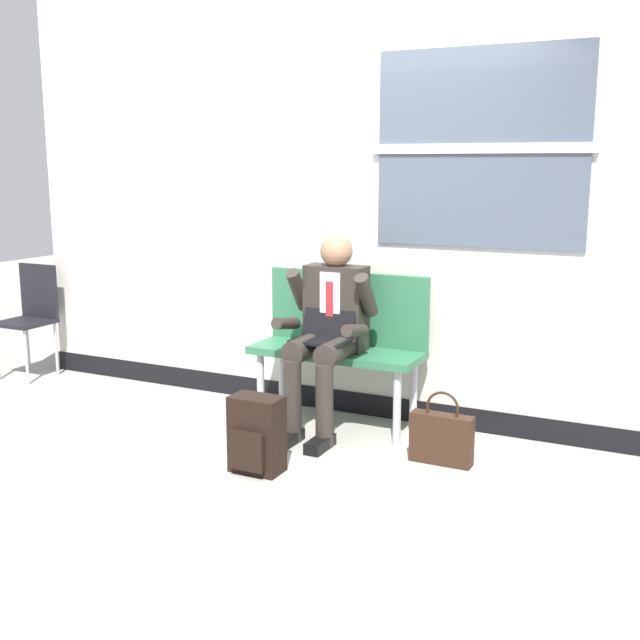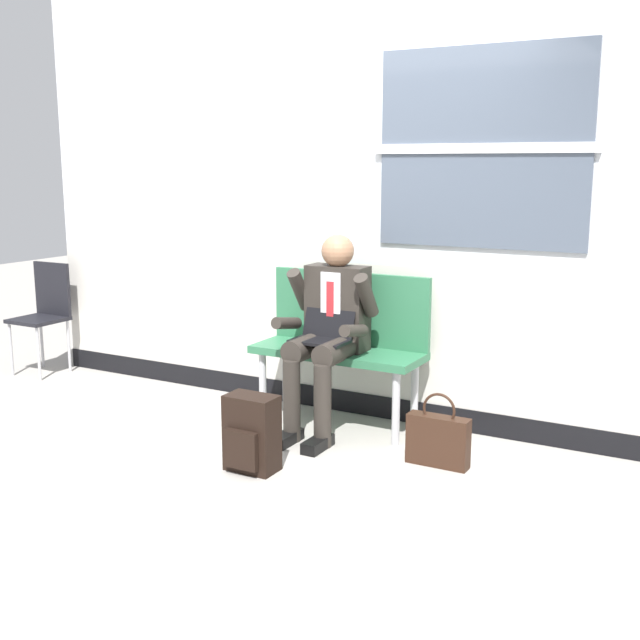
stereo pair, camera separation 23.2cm
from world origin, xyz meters
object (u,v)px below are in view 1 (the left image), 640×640
person_seated (328,328)px  folding_chair (32,310)px  backpack (256,435)px  handbag (442,437)px  bench_with_person (341,336)px

person_seated → folding_chair: 2.77m
backpack → handbag: backpack is taller
person_seated → folding_chair: (-2.76, 0.19, -0.14)m
bench_with_person → backpack: 1.08m
backpack → folding_chair: folding_chair is taller
bench_with_person → folding_chair: (-2.76, -0.02, -0.04)m
backpack → folding_chair: size_ratio=0.48×
person_seated → backpack: 0.93m
folding_chair → handbag: bearing=-6.4°
person_seated → bench_with_person: bearing=90.0°
backpack → handbag: (0.90, 0.58, -0.06)m
backpack → folding_chair: (-2.70, 0.99, 0.33)m
bench_with_person → person_seated: person_seated is taller
bench_with_person → folding_chair: bearing=-179.6°
bench_with_person → backpack: size_ratio=2.59×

